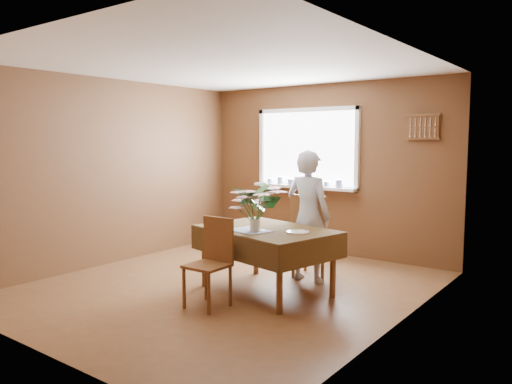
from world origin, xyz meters
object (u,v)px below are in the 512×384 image
Objects in this scene: dining_table at (266,236)px; chair_near at (212,258)px; seated_woman at (308,216)px; chair_far at (311,233)px; flower_bouquet at (255,203)px.

chair_near reaches higher than dining_table.
chair_far is at bearing -78.26° from seated_woman.
seated_woman is 0.92m from flower_bouquet.
flower_bouquet reaches higher than chair_far.
chair_near is 0.73m from flower_bouquet.
dining_table is 3.06× the size of flower_bouquet.
dining_table is at bearing 77.14° from seated_woman.
dining_table is 0.45m from flower_bouquet.
flower_bouquet reaches higher than dining_table.
chair_near is at bearing 76.72° from seated_woman.
seated_woman is 2.90× the size of flower_bouquet.
chair_near is at bearing -90.82° from dining_table.
chair_far is 1.10m from flower_bouquet.
seated_woman reaches higher than chair_far.
chair_far is at bearing 93.56° from dining_table.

